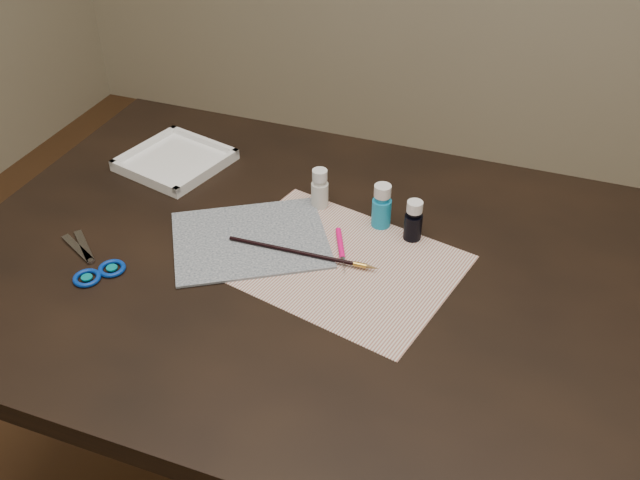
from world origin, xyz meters
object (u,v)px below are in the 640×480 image
(canvas, at_px, (250,239))
(palette_tray, at_px, (175,160))
(paint_bottle_navy, at_px, (413,221))
(paint_bottle_cyan, at_px, (382,206))
(paper, at_px, (338,263))
(paint_bottle_white, at_px, (320,188))
(scissors, at_px, (84,257))

(canvas, xyz_separation_m, palette_tray, (-0.26, 0.19, 0.01))
(paint_bottle_navy, distance_m, palette_tray, 0.54)
(canvas, distance_m, paint_bottle_cyan, 0.25)
(canvas, relative_size, palette_tray, 1.43)
(palette_tray, bearing_deg, paint_bottle_navy, -8.40)
(canvas, bearing_deg, paint_bottle_navy, 22.01)
(paint_bottle_cyan, relative_size, paint_bottle_navy, 1.10)
(paper, relative_size, palette_tray, 2.08)
(paint_bottle_white, relative_size, scissors, 0.44)
(canvas, distance_m, paint_bottle_navy, 0.30)
(paint_bottle_cyan, bearing_deg, paper, -105.37)
(canvas, xyz_separation_m, paint_bottle_white, (0.08, 0.15, 0.04))
(scissors, distance_m, palette_tray, 0.34)
(paper, distance_m, paint_bottle_navy, 0.16)
(paint_bottle_white, bearing_deg, paint_bottle_navy, -11.49)
(paper, relative_size, paint_bottle_cyan, 4.54)
(paper, height_order, paint_bottle_white, paint_bottle_white)
(canvas, bearing_deg, paper, -1.51)
(paper, xyz_separation_m, canvas, (-0.17, 0.00, 0.00))
(palette_tray, bearing_deg, canvas, -35.91)
(scissors, height_order, palette_tray, palette_tray)
(paper, bearing_deg, paint_bottle_white, 120.83)
(scissors, relative_size, palette_tray, 0.96)
(paint_bottle_navy, bearing_deg, scissors, -153.45)
(scissors, bearing_deg, palette_tray, -60.78)
(paper, xyz_separation_m, paint_bottle_white, (-0.09, 0.15, 0.04))
(paper, xyz_separation_m, palette_tray, (-0.43, 0.19, 0.01))
(paint_bottle_white, bearing_deg, canvas, -117.77)
(paint_bottle_white, height_order, scissors, paint_bottle_white)
(paint_bottle_cyan, xyz_separation_m, scissors, (-0.46, -0.28, -0.04))
(paint_bottle_cyan, bearing_deg, canvas, -148.05)
(paint_bottle_cyan, distance_m, palette_tray, 0.47)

